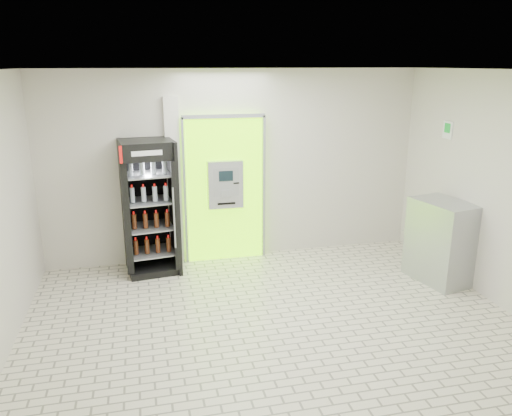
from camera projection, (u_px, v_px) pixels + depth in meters
name	position (u px, v px, depth m)	size (l,w,h in m)	color
ground	(276.00, 329.00, 5.99)	(6.00, 6.00, 0.00)	beige
room_shell	(278.00, 179.00, 5.48)	(6.00, 6.00, 6.00)	beige
atm_assembly	(225.00, 188.00, 7.88)	(1.30, 0.24, 2.33)	#7BF200
pillar	(174.00, 182.00, 7.70)	(0.22, 0.11, 2.60)	silver
beverage_cooler	(150.00, 210.00, 7.44)	(0.84, 0.78, 2.01)	black
steel_cabinet	(441.00, 241.00, 7.19)	(0.78, 1.00, 1.19)	#9B9DA2
exit_sign	(448.00, 130.00, 7.36)	(0.02, 0.22, 0.26)	white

